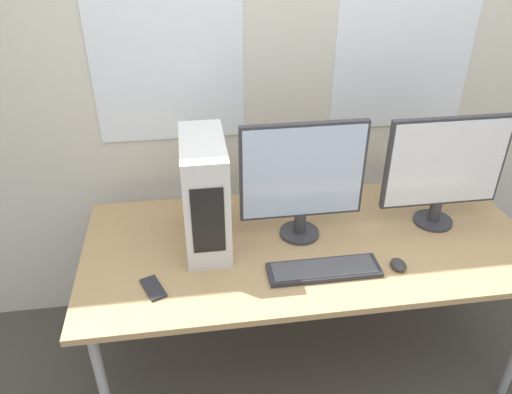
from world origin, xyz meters
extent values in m
cube|color=beige|center=(0.00, 1.00, 1.35)|extent=(8.00, 0.06, 2.70)
cube|color=white|center=(-0.55, 0.96, 1.51)|extent=(0.67, 0.01, 1.02)
cube|color=white|center=(0.55, 0.96, 1.51)|extent=(0.67, 0.01, 1.02)
cube|color=tan|center=(0.00, 0.43, 0.70)|extent=(1.93, 0.87, 0.03)
cylinder|color=#99999E|center=(-0.88, 0.08, 0.34)|extent=(0.04, 0.04, 0.69)
cylinder|color=#99999E|center=(-0.88, 0.79, 0.34)|extent=(0.04, 0.04, 0.69)
cylinder|color=#99999E|center=(0.88, 0.79, 0.34)|extent=(0.04, 0.04, 0.69)
cube|color=silver|center=(-0.43, 0.50, 0.95)|extent=(0.18, 0.41, 0.47)
cube|color=black|center=(-0.43, 0.30, 0.95)|extent=(0.12, 0.00, 0.28)
cylinder|color=#333338|center=(-0.03, 0.49, 0.73)|extent=(0.17, 0.17, 0.02)
cylinder|color=#333338|center=(-0.03, 0.49, 0.78)|extent=(0.05, 0.05, 0.10)
cube|color=#333338|center=(-0.03, 0.49, 1.03)|extent=(0.52, 0.03, 0.42)
cube|color=silver|center=(-0.03, 0.47, 1.03)|extent=(0.50, 0.00, 0.40)
cylinder|color=#333338|center=(0.59, 0.49, 0.73)|extent=(0.17, 0.17, 0.02)
cylinder|color=#333338|center=(0.59, 0.49, 0.78)|extent=(0.05, 0.05, 0.10)
cube|color=#333338|center=(0.59, 0.49, 1.03)|extent=(0.53, 0.03, 0.41)
cube|color=white|center=(0.59, 0.48, 1.03)|extent=(0.51, 0.00, 0.39)
cube|color=#28282D|center=(0.01, 0.22, 0.73)|extent=(0.45, 0.13, 0.02)
cube|color=#47474C|center=(0.01, 0.22, 0.74)|extent=(0.41, 0.11, 0.00)
ellipsoid|color=#2D2D2D|center=(0.31, 0.21, 0.73)|extent=(0.06, 0.08, 0.03)
cube|color=#232328|center=(-0.66, 0.22, 0.72)|extent=(0.11, 0.15, 0.01)
camera|label=1|loc=(-0.48, -1.26, 2.01)|focal=35.00mm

